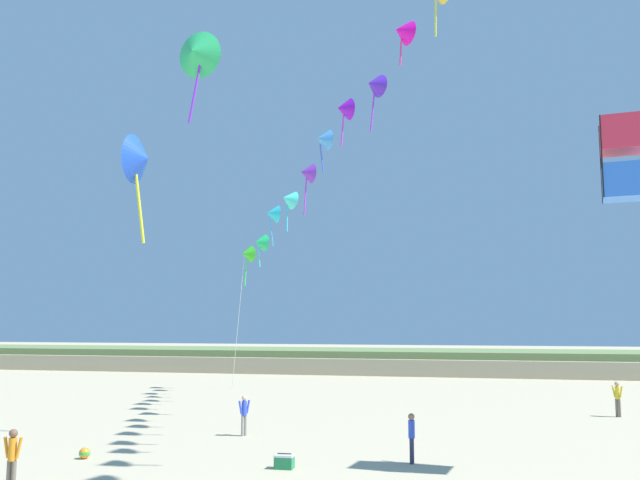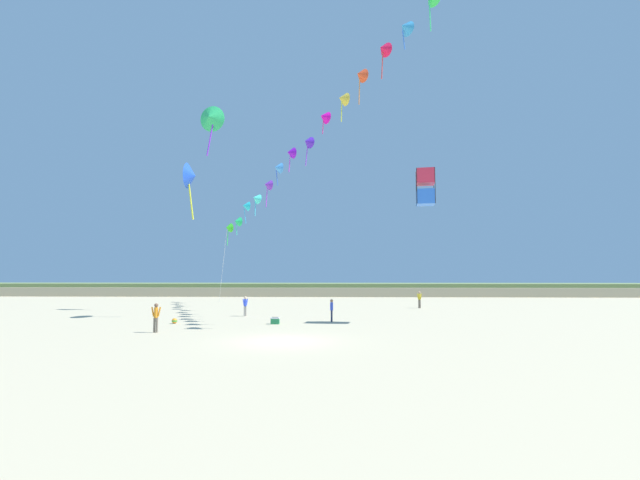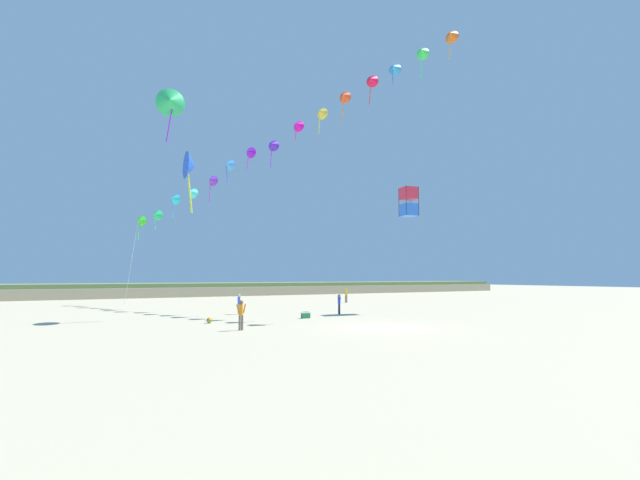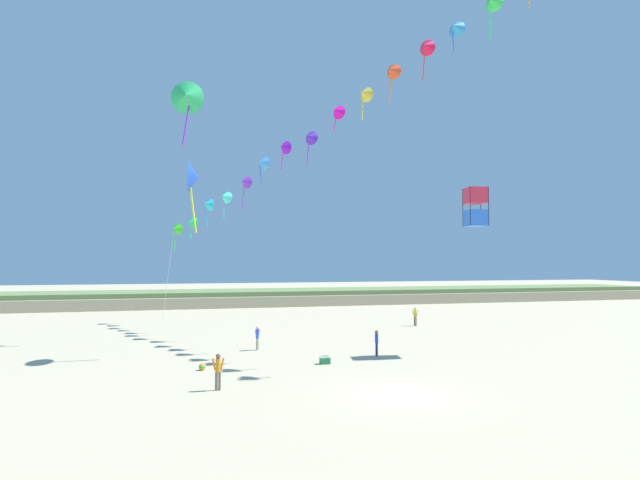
% 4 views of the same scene
% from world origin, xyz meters
% --- Properties ---
extents(ground_plane, '(240.00, 240.00, 0.00)m').
position_xyz_m(ground_plane, '(0.00, 0.00, 0.00)').
color(ground_plane, '#C1B28E').
extents(dune_ridge, '(120.00, 11.06, 1.96)m').
position_xyz_m(dune_ridge, '(0.00, 48.65, 0.98)').
color(dune_ridge, tan).
rests_on(dune_ridge, ground).
extents(person_near_left, '(0.21, 0.55, 1.56)m').
position_xyz_m(person_near_left, '(2.30, 9.03, 0.90)').
color(person_near_left, '#282D4C').
rests_on(person_near_left, ground).
extents(person_near_right, '(0.39, 0.48, 1.56)m').
position_xyz_m(person_near_right, '(-4.63, 12.81, 0.90)').
color(person_near_right, gray).
rests_on(person_near_right, ground).
extents(person_mid_center, '(0.47, 0.46, 1.65)m').
position_xyz_m(person_mid_center, '(10.87, 21.82, 0.96)').
color(person_mid_center, '#726656').
rests_on(person_mid_center, ground).
extents(person_far_left, '(0.57, 0.22, 1.64)m').
position_xyz_m(person_far_left, '(-7.63, 2.93, 0.95)').
color(person_far_left, '#726656').
rests_on(person_far_left, ground).
extents(kite_banner_string, '(22.77, 26.76, 23.47)m').
position_xyz_m(kite_banner_string, '(0.00, 17.35, 15.98)').
color(kite_banner_string, green).
extents(large_kite_low_lead, '(1.42, 1.42, 2.49)m').
position_xyz_m(large_kite_low_lead, '(8.85, 8.29, 9.35)').
color(large_kite_low_lead, '#3374EF').
extents(large_kite_mid_trail, '(2.63, 1.34, 5.07)m').
position_xyz_m(large_kite_mid_trail, '(-9.43, 18.31, 18.36)').
color(large_kite_mid_trail, '#2BBF64').
extents(large_kite_high_solo, '(0.76, 2.06, 4.52)m').
position_xyz_m(large_kite_high_solo, '(-8.85, 11.68, 11.09)').
color(large_kite_high_solo, blue).
extents(beach_cooler, '(0.58, 0.41, 0.46)m').
position_xyz_m(beach_cooler, '(-1.44, 7.40, 0.21)').
color(beach_cooler, '#23844C').
rests_on(beach_cooler, ground).
extents(beach_ball, '(0.36, 0.36, 0.36)m').
position_xyz_m(beach_ball, '(-8.25, 7.41, 0.18)').
color(beach_ball, orange).
rests_on(beach_ball, ground).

